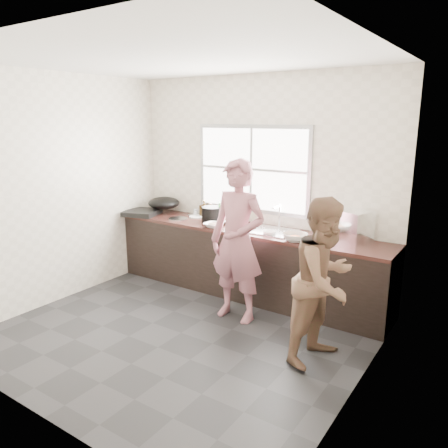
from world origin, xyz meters
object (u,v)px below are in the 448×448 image
Objects in this scene: bowl_held at (269,232)px; bowl_crabs at (295,238)px; black_pot at (212,214)px; plate_food at (196,217)px; bowl_mince at (214,225)px; woman at (238,246)px; pot_lid_left at (178,219)px; pot_lid_right at (196,215)px; cutting_board at (234,221)px; wok at (164,203)px; dish_rack at (349,225)px; bottle_brown_tall at (204,209)px; burner at (142,213)px; bottle_brown_short at (211,211)px; bottle_green at (220,212)px; glass_jar at (196,212)px; person_side at (325,281)px.

bowl_crabs is at bearing -10.45° from bowl_held.
plate_food is at bearing 163.32° from black_pot.
bowl_mince is 1.10m from bowl_crabs.
woman reaches higher than pot_lid_left.
bowl_held is 1.38m from pot_lid_right.
plate_food is at bearing -178.12° from cutting_board.
pot_lid_right is (0.49, 0.11, -0.14)m from wok.
dish_rack is at bearing 1.98° from wok.
woman reaches higher than dish_rack.
bowl_crabs is 1.76m from pot_lid_left.
bowl_mince is 1.06× the size of bowl_crabs.
black_pot is 1.33× the size of bottle_brown_tall.
burner is 0.76m from pot_lid_right.
dish_rack reaches higher than pot_lid_left.
bottle_brown_short is (-1.45, 0.43, 0.05)m from bowl_crabs.
black_pot is at bearing -155.18° from dish_rack.
dish_rack reaches higher than cutting_board.
bottle_brown_tall is 0.89m from burner.
bottle_green is at bearing -14.45° from pot_lid_right.
bottle_brown_short is at bearing 28.70° from plate_food.
bowl_mince reaches higher than pot_lid_right.
bowl_crabs is at bearing -13.68° from bottle_green.
pot_lid_right is (-2.15, 0.02, -0.16)m from dish_rack.
wok is at bearing 156.16° from woman.
black_pot is 0.45m from glass_jar.
bottle_green is 1.28× the size of bottle_brown_tall.
bowl_crabs is (1.10, 0.00, 0.01)m from bowl_mince.
pot_lid_right is (-0.66, 0.06, -0.01)m from cutting_board.
wok reaches higher than plate_food.
person_side reaches higher than plate_food.
black_pot is at bearing 15.56° from pot_lid_left.
bottle_brown_short is (0.17, 0.10, 0.08)m from plate_food.
bowl_held is at bearing -12.12° from plate_food.
bottle_green reaches higher than pot_lid_right.
cutting_board is 1.36m from burner.
pot_lid_right is at bearing -160.99° from dish_rack.
pot_lid_left is (-1.40, 0.04, -0.03)m from bowl_held.
pot_lid_left is at bearing -101.84° from pot_lid_right.
plate_food is (-2.26, 1.07, 0.11)m from person_side.
black_pot is 1.22× the size of pot_lid_right.
bowl_held is at bearing 5.07° from bowl_mince.
dish_rack reaches higher than bowl_mince.
bottle_green reaches higher than bottle_brown_short.
bottle_brown_tall is at bearing 60.22° from plate_food.
bowl_crabs is (0.47, 0.43, 0.07)m from woman.
glass_jar is (-0.07, 0.08, 0.04)m from plate_food.
cutting_board is 1.65× the size of pot_lid_right.
bowl_held is 0.98× the size of plate_food.
bowl_mince is at bearing -32.71° from plate_food.
dish_rack is at bearing 1.60° from plate_food.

